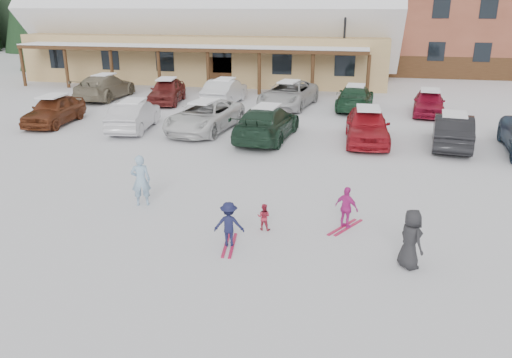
% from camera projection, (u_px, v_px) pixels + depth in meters
% --- Properties ---
extents(ground, '(160.00, 160.00, 0.00)m').
position_uv_depth(ground, '(239.00, 223.00, 14.27)').
color(ground, silver).
rests_on(ground, ground).
extents(day_lodge, '(29.12, 12.50, 10.38)m').
position_uv_depth(day_lodge, '(212.00, 29.00, 40.48)').
color(day_lodge, tan).
rests_on(day_lodge, ground).
extents(lamp_post, '(0.50, 0.25, 6.02)m').
position_uv_depth(lamp_post, '(344.00, 41.00, 34.71)').
color(lamp_post, black).
rests_on(lamp_post, ground).
extents(conifer_0, '(4.40, 4.40, 10.20)m').
position_uv_depth(conifer_0, '(37.00, 6.00, 45.04)').
color(conifer_0, black).
rests_on(conifer_0, ground).
extents(conifer_3, '(3.96, 3.96, 9.18)m').
position_uv_depth(conifer_3, '(393.00, 11.00, 52.00)').
color(conifer_3, black).
rests_on(conifer_3, ground).
extents(adult_skier, '(0.69, 0.57, 1.61)m').
position_uv_depth(adult_skier, '(141.00, 180.00, 15.26)').
color(adult_skier, '#8BAECD').
rests_on(adult_skier, ground).
extents(toddler_red, '(0.39, 0.31, 0.77)m').
position_uv_depth(toddler_red, '(264.00, 217.00, 13.71)').
color(toddler_red, '#AB263C').
rests_on(toddler_red, ground).
extents(child_navy, '(0.83, 0.55, 1.21)m').
position_uv_depth(child_navy, '(229.00, 224.00, 12.72)').
color(child_navy, '#16183D').
rests_on(child_navy, ground).
extents(skis_child_navy, '(0.38, 1.41, 0.03)m').
position_uv_depth(skis_child_navy, '(229.00, 245.00, 12.91)').
color(skis_child_navy, '#AA1840').
rests_on(skis_child_navy, ground).
extents(child_magenta, '(0.76, 0.61, 1.21)m').
position_uv_depth(child_magenta, '(347.00, 208.00, 13.74)').
color(child_magenta, '#C62890').
rests_on(child_magenta, ground).
extents(skis_child_magenta, '(0.87, 1.31, 0.03)m').
position_uv_depth(skis_child_magenta, '(345.00, 227.00, 13.94)').
color(skis_child_magenta, '#AA1840').
rests_on(skis_child_magenta, ground).
extents(bystander_dark, '(0.77, 0.86, 1.47)m').
position_uv_depth(bystander_dark, '(411.00, 239.00, 11.64)').
color(bystander_dark, black).
rests_on(bystander_dark, ground).
extents(parked_car_0, '(2.03, 4.43, 1.47)m').
position_uv_depth(parked_car_0, '(54.00, 110.00, 25.58)').
color(parked_car_0, brown).
rests_on(parked_car_0, ground).
extents(parked_car_1, '(2.11, 4.56, 1.45)m').
position_uv_depth(parked_car_1, '(134.00, 115.00, 24.40)').
color(parked_car_1, silver).
rests_on(parked_car_1, ground).
extents(parked_car_2, '(3.15, 5.56, 1.46)m').
position_uv_depth(parked_car_2, '(205.00, 116.00, 24.22)').
color(parked_car_2, silver).
rests_on(parked_car_2, ground).
extents(parked_car_3, '(2.62, 5.46, 1.53)m').
position_uv_depth(parked_car_3, '(267.00, 123.00, 22.72)').
color(parked_car_3, '#1B3425').
rests_on(parked_car_3, ground).
extents(parked_car_4, '(2.05, 4.69, 1.57)m').
position_uv_depth(parked_car_4, '(367.00, 125.00, 22.18)').
color(parked_car_4, '#AA1823').
rests_on(parked_car_4, ground).
extents(parked_car_5, '(2.09, 4.59, 1.46)m').
position_uv_depth(parked_car_5, '(452.00, 131.00, 21.50)').
color(parked_car_5, black).
rests_on(parked_car_5, ground).
extents(parked_car_7, '(2.23, 5.42, 1.57)m').
position_uv_depth(parked_car_7, '(105.00, 87.00, 32.33)').
color(parked_car_7, gray).
rests_on(parked_car_7, ground).
extents(parked_car_8, '(2.42, 4.65, 1.51)m').
position_uv_depth(parked_car_8, '(167.00, 91.00, 31.02)').
color(parked_car_8, maroon).
rests_on(parked_car_8, ground).
extents(parked_car_9, '(1.81, 4.76, 1.55)m').
position_uv_depth(parked_car_9, '(225.00, 92.00, 30.63)').
color(parked_car_9, silver).
rests_on(parked_car_9, ground).
extents(parked_car_10, '(3.39, 5.87, 1.54)m').
position_uv_depth(parked_car_10, '(288.00, 94.00, 29.78)').
color(parked_car_10, '#BDBDBD').
rests_on(parked_car_10, ground).
extents(parked_car_11, '(2.27, 4.98, 1.41)m').
position_uv_depth(parked_car_11, '(355.00, 98.00, 29.10)').
color(parked_car_11, '#1A3E27').
rests_on(parked_car_11, ground).
extents(parked_car_12, '(2.07, 4.24, 1.39)m').
position_uv_depth(parked_car_12, '(429.00, 102.00, 27.75)').
color(parked_car_12, maroon).
rests_on(parked_car_12, ground).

